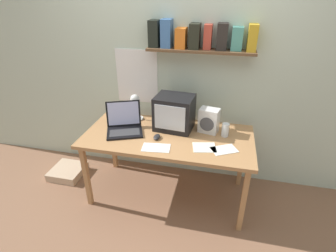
% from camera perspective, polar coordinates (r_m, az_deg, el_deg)
% --- Properties ---
extents(ground_plane, '(12.00, 12.00, 0.00)m').
position_cam_1_polar(ground_plane, '(2.97, 0.00, -14.34)').
color(ground_plane, '#8A6147').
extents(back_wall, '(5.60, 0.24, 2.60)m').
position_cam_1_polar(back_wall, '(2.77, 2.45, 13.53)').
color(back_wall, silver).
rests_on(back_wall, ground_plane).
extents(corner_desk, '(1.62, 0.78, 0.73)m').
position_cam_1_polar(corner_desk, '(2.57, 0.00, -3.14)').
color(corner_desk, tan).
rests_on(corner_desk, ground_plane).
extents(crt_monitor, '(0.39, 0.33, 0.34)m').
position_cam_1_polar(crt_monitor, '(2.59, 1.39, 2.92)').
color(crt_monitor, black).
rests_on(crt_monitor, corner_desk).
extents(laptop, '(0.44, 0.43, 0.26)m').
position_cam_1_polar(laptop, '(2.64, -9.52, 0.45)').
color(laptop, black).
rests_on(laptop, corner_desk).
extents(desk_lamp, '(0.12, 0.17, 0.30)m').
position_cam_1_polar(desk_lamp, '(2.75, -7.07, 4.95)').
color(desk_lamp, silver).
rests_on(desk_lamp, corner_desk).
extents(juice_glass, '(0.07, 0.07, 0.13)m').
position_cam_1_polar(juice_glass, '(2.55, 12.35, -0.97)').
color(juice_glass, white).
rests_on(juice_glass, corner_desk).
extents(space_heater, '(0.21, 0.16, 0.24)m').
position_cam_1_polar(space_heater, '(2.57, 8.88, 1.18)').
color(space_heater, white).
rests_on(space_heater, corner_desk).
extents(computer_mouse, '(0.06, 0.11, 0.03)m').
position_cam_1_polar(computer_mouse, '(2.48, -2.45, -2.39)').
color(computer_mouse, '#232326').
rests_on(computer_mouse, corner_desk).
extents(loose_paper_near_monitor, '(0.26, 0.18, 0.00)m').
position_cam_1_polar(loose_paper_near_monitor, '(2.34, -2.61, -4.74)').
color(loose_paper_near_monitor, white).
rests_on(loose_paper_near_monitor, corner_desk).
extents(loose_paper_near_laptop, '(0.23, 0.21, 0.00)m').
position_cam_1_polar(loose_paper_near_laptop, '(2.36, 7.92, -4.63)').
color(loose_paper_near_laptop, white).
rests_on(loose_paper_near_laptop, corner_desk).
extents(open_notebook, '(0.26, 0.23, 0.00)m').
position_cam_1_polar(open_notebook, '(2.36, 12.12, -5.05)').
color(open_notebook, white).
rests_on(open_notebook, corner_desk).
extents(floor_cushion, '(0.36, 0.36, 0.09)m').
position_cam_1_polar(floor_cushion, '(3.40, -20.96, -9.24)').
color(floor_cushion, '#CFB091').
rests_on(floor_cushion, ground_plane).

